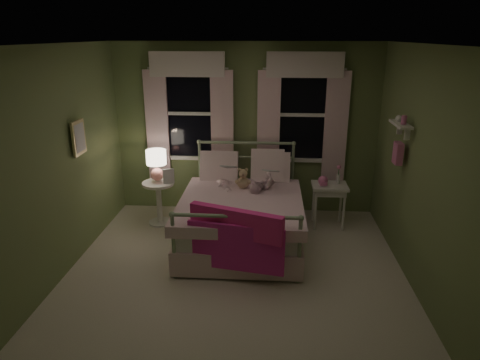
# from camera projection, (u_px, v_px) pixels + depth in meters

# --- Properties ---
(room_shell) EXTENTS (4.20, 4.20, 4.20)m
(room_shell) POSITION_uv_depth(u_px,v_px,m) (234.00, 172.00, 4.56)
(room_shell) COLOR white
(room_shell) RESTS_ON ground
(bed) EXTENTS (1.58, 2.04, 1.18)m
(bed) POSITION_uv_depth(u_px,v_px,m) (242.00, 216.00, 5.75)
(bed) COLOR white
(bed) RESTS_ON ground
(pink_throw) EXTENTS (1.09, 0.47, 0.71)m
(pink_throw) POSITION_uv_depth(u_px,v_px,m) (236.00, 233.00, 4.72)
(pink_throw) COLOR #F12F8C
(pink_throw) RESTS_ON bed
(child_left) EXTENTS (0.28, 0.22, 0.67)m
(child_left) POSITION_uv_depth(u_px,v_px,m) (224.00, 168.00, 6.01)
(child_left) COLOR #F7D1DD
(child_left) RESTS_ON bed
(child_right) EXTENTS (0.47, 0.42, 0.80)m
(child_right) POSITION_uv_depth(u_px,v_px,m) (264.00, 165.00, 5.95)
(child_right) COLOR #F7D1DD
(child_right) RESTS_ON bed
(book_left) EXTENTS (0.21, 0.14, 0.26)m
(book_left) POSITION_uv_depth(u_px,v_px,m) (222.00, 170.00, 5.75)
(book_left) COLOR beige
(book_left) RESTS_ON child_left
(book_right) EXTENTS (0.21, 0.15, 0.26)m
(book_right) POSITION_uv_depth(u_px,v_px,m) (264.00, 174.00, 5.73)
(book_right) COLOR beige
(book_right) RESTS_ON child_right
(teddy_bear) EXTENTS (0.22, 0.18, 0.30)m
(teddy_bear) POSITION_uv_depth(u_px,v_px,m) (243.00, 180.00, 5.88)
(teddy_bear) COLOR tan
(teddy_bear) RESTS_ON bed
(nightstand_left) EXTENTS (0.46, 0.46, 0.65)m
(nightstand_left) POSITION_uv_depth(u_px,v_px,m) (159.00, 197.00, 6.29)
(nightstand_left) COLOR white
(nightstand_left) RESTS_ON ground
(table_lamp) EXTENTS (0.29, 0.29, 0.46)m
(table_lamp) POSITION_uv_depth(u_px,v_px,m) (156.00, 162.00, 6.12)
(table_lamp) COLOR pink
(table_lamp) RESTS_ON nightstand_left
(book_nightstand) EXTENTS (0.23, 0.27, 0.02)m
(book_nightstand) POSITION_uv_depth(u_px,v_px,m) (163.00, 184.00, 6.13)
(book_nightstand) COLOR beige
(book_nightstand) RESTS_ON nightstand_left
(nightstand_right) EXTENTS (0.50, 0.40, 0.64)m
(nightstand_right) POSITION_uv_depth(u_px,v_px,m) (329.00, 191.00, 6.15)
(nightstand_right) COLOR white
(nightstand_right) RESTS_ON ground
(pink_toy) EXTENTS (0.14, 0.19, 0.14)m
(pink_toy) POSITION_uv_depth(u_px,v_px,m) (323.00, 181.00, 6.10)
(pink_toy) COLOR pink
(pink_toy) RESTS_ON nightstand_right
(bud_vase) EXTENTS (0.06, 0.06, 0.28)m
(bud_vase) POSITION_uv_depth(u_px,v_px,m) (338.00, 174.00, 6.11)
(bud_vase) COLOR white
(bud_vase) RESTS_ON nightstand_right
(window_left) EXTENTS (1.34, 0.13, 1.96)m
(window_left) POSITION_uv_depth(u_px,v_px,m) (189.00, 109.00, 6.43)
(window_left) COLOR black
(window_left) RESTS_ON room_shell
(window_right) EXTENTS (1.34, 0.13, 1.96)m
(window_right) POSITION_uv_depth(u_px,v_px,m) (303.00, 110.00, 6.32)
(window_right) COLOR black
(window_right) RESTS_ON room_shell
(wall_shelf) EXTENTS (0.15, 0.50, 0.60)m
(wall_shelf) POSITION_uv_depth(u_px,v_px,m) (400.00, 139.00, 5.03)
(wall_shelf) COLOR white
(wall_shelf) RESTS_ON room_shell
(framed_picture) EXTENTS (0.03, 0.32, 0.42)m
(framed_picture) POSITION_uv_depth(u_px,v_px,m) (79.00, 138.00, 5.20)
(framed_picture) COLOR beige
(framed_picture) RESTS_ON room_shell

